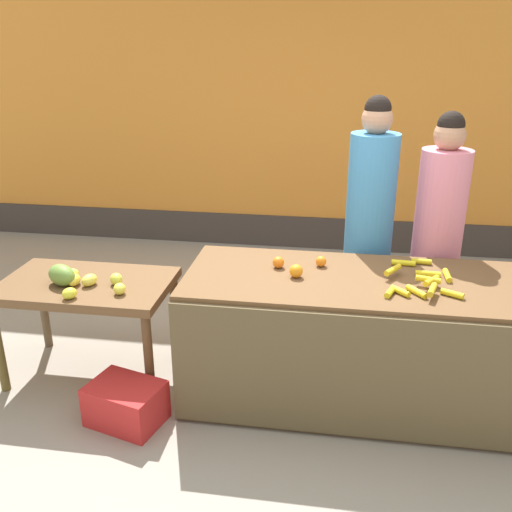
% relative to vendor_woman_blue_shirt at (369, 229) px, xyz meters
% --- Properties ---
extents(ground_plane, '(24.00, 24.00, 0.00)m').
position_rel_vendor_woman_blue_shirt_xyz_m(ground_plane, '(-0.55, -0.68, -0.95)').
color(ground_plane, gray).
extents(market_wall_back, '(9.84, 0.23, 3.58)m').
position_rel_vendor_woman_blue_shirt_xyz_m(market_wall_back, '(-0.55, 2.22, 0.81)').
color(market_wall_back, orange).
rests_on(market_wall_back, ground).
extents(fruit_stall_counter, '(2.29, 0.89, 0.85)m').
position_rel_vendor_woman_blue_shirt_xyz_m(fruit_stall_counter, '(-0.00, -0.69, -0.53)').
color(fruit_stall_counter, brown).
rests_on(fruit_stall_counter, ground).
extents(side_table_wooden, '(1.13, 0.69, 0.71)m').
position_rel_vendor_woman_blue_shirt_xyz_m(side_table_wooden, '(-1.87, -0.68, -0.33)').
color(side_table_wooden, brown).
rests_on(side_table_wooden, ground).
extents(banana_bunch_pile, '(0.45, 0.61, 0.07)m').
position_rel_vendor_woman_blue_shirt_xyz_m(banana_bunch_pile, '(0.29, -0.70, -0.07)').
color(banana_bunch_pile, yellow).
rests_on(banana_bunch_pile, fruit_stall_counter).
extents(orange_pile, '(0.34, 0.28, 0.08)m').
position_rel_vendor_woman_blue_shirt_xyz_m(orange_pile, '(-0.46, -0.63, -0.06)').
color(orange_pile, orange).
rests_on(orange_pile, fruit_stall_counter).
extents(mango_papaya_pile, '(0.61, 0.41, 0.14)m').
position_rel_vendor_woman_blue_shirt_xyz_m(mango_papaya_pile, '(-1.91, -0.76, -0.19)').
color(mango_papaya_pile, '#D3DF44').
rests_on(mango_papaya_pile, side_table_wooden).
extents(vendor_woman_blue_shirt, '(0.34, 0.34, 1.88)m').
position_rel_vendor_woman_blue_shirt_xyz_m(vendor_woman_blue_shirt, '(0.00, 0.00, 0.00)').
color(vendor_woman_blue_shirt, '#33333D').
rests_on(vendor_woman_blue_shirt, ground).
extents(vendor_woman_pink_shirt, '(0.34, 0.34, 1.79)m').
position_rel_vendor_woman_blue_shirt_xyz_m(vendor_woman_pink_shirt, '(0.48, -0.02, -0.05)').
color(vendor_woman_pink_shirt, '#33333D').
rests_on(vendor_woman_pink_shirt, ground).
extents(produce_crate, '(0.51, 0.43, 0.26)m').
position_rel_vendor_woman_blue_shirt_xyz_m(produce_crate, '(-1.45, -1.17, -0.82)').
color(produce_crate, red).
rests_on(produce_crate, ground).
extents(produce_sack, '(0.46, 0.47, 0.47)m').
position_rel_vendor_woman_blue_shirt_xyz_m(produce_sack, '(-1.06, -0.02, -0.72)').
color(produce_sack, maroon).
rests_on(produce_sack, ground).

